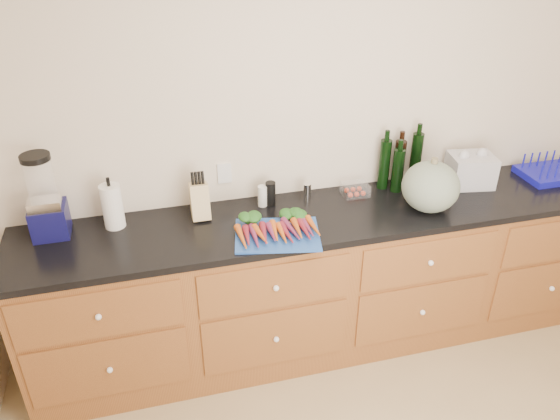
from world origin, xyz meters
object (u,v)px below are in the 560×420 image
object	(u,v)px
squash	(431,187)
knife_block	(200,201)
cutting_board	(277,235)
carrots	(276,227)
paper_towel	(112,206)
tomato_box	(355,189)
dish_rack	(549,172)
blender_appliance	(45,201)

from	to	relation	value
squash	knife_block	bearing A→B (deg)	169.19
cutting_board	carrots	world-z (taller)	carrots
cutting_board	carrots	size ratio (longest dim) A/B	1.05
paper_towel	tomato_box	world-z (taller)	paper_towel
squash	paper_towel	world-z (taller)	squash
squash	tomato_box	distance (m)	0.45
dish_rack	blender_appliance	bearing A→B (deg)	178.53
knife_block	tomato_box	distance (m)	0.94
cutting_board	blender_appliance	xyz separation A→B (m)	(-1.16, 0.32, 0.20)
carrots	blender_appliance	world-z (taller)	blender_appliance
carrots	paper_towel	world-z (taller)	paper_towel
paper_towel	tomato_box	bearing A→B (deg)	0.41
blender_appliance	tomato_box	world-z (taller)	blender_appliance
knife_block	dish_rack	bearing A→B (deg)	-1.54
knife_block	carrots	bearing A→B (deg)	-36.03
squash	dish_rack	world-z (taller)	squash
paper_towel	dish_rack	xyz separation A→B (m)	(2.70, -0.08, -0.09)
carrots	tomato_box	xyz separation A→B (m)	(0.57, 0.30, 0.00)
dish_rack	knife_block	bearing A→B (deg)	178.46
cutting_board	knife_block	xyz separation A→B (m)	(-0.37, 0.30, 0.10)
cutting_board	carrots	bearing A→B (deg)	90.00
carrots	paper_towel	xyz separation A→B (m)	(-0.83, 0.29, 0.09)
tomato_box	blender_appliance	bearing A→B (deg)	-179.58
knife_block	cutting_board	bearing A→B (deg)	-39.25
squash	tomato_box	world-z (taller)	squash
squash	blender_appliance	distance (m)	2.08
blender_appliance	paper_towel	world-z (taller)	blender_appliance
tomato_box	paper_towel	bearing A→B (deg)	-179.59
cutting_board	dish_rack	bearing A→B (deg)	7.33
cutting_board	dish_rack	size ratio (longest dim) A/B	1.28
cutting_board	blender_appliance	world-z (taller)	blender_appliance
tomato_box	dish_rack	bearing A→B (deg)	-3.97
carrots	dish_rack	size ratio (longest dim) A/B	1.22
carrots	dish_rack	world-z (taller)	dish_rack
tomato_box	dish_rack	xyz separation A→B (m)	(1.30, -0.09, 0.00)
cutting_board	tomato_box	size ratio (longest dim) A/B	2.92
carrots	blender_appliance	distance (m)	1.20
blender_appliance	knife_block	xyz separation A→B (m)	(0.79, -0.02, -0.10)
squash	dish_rack	xyz separation A→B (m)	(0.96, 0.18, -0.11)
cutting_board	knife_block	size ratio (longest dim) A/B	2.21
paper_towel	tomato_box	size ratio (longest dim) A/B	1.63
knife_block	dish_rack	xyz separation A→B (m)	(2.23, -0.06, -0.07)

